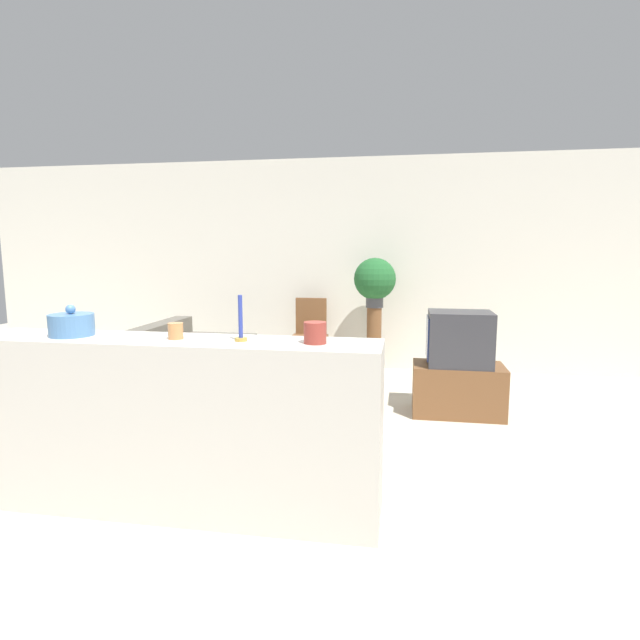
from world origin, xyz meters
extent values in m
plane|color=beige|center=(0.00, 0.00, 0.00)|extent=(14.00, 14.00, 0.00)
cube|color=silver|center=(0.00, 3.43, 1.35)|extent=(9.00, 0.06, 2.70)
cube|color=#605B51|center=(-0.85, 1.53, 0.23)|extent=(0.99, 1.80, 0.46)
cube|color=#605B51|center=(-1.24, 1.53, 0.62)|extent=(0.20, 1.80, 0.30)
cube|color=#605B51|center=(-0.85, 0.71, 0.29)|extent=(0.99, 0.16, 0.59)
cube|color=#605B51|center=(-0.85, 2.35, 0.29)|extent=(0.99, 0.16, 0.59)
cube|color=brown|center=(1.83, 1.67, 0.24)|extent=(0.83, 0.48, 0.47)
cube|color=#333338|center=(1.83, 1.67, 0.73)|extent=(0.57, 0.46, 0.50)
cube|color=navy|center=(1.54, 1.67, 0.73)|extent=(0.02, 0.38, 0.39)
cube|color=brown|center=(0.15, 2.94, 0.46)|extent=(0.44, 0.44, 0.04)
cube|color=brown|center=(0.15, 3.14, 0.71)|extent=(0.40, 0.04, 0.46)
cylinder|color=brown|center=(-0.04, 2.75, 0.22)|extent=(0.04, 0.04, 0.44)
cylinder|color=brown|center=(0.34, 2.75, 0.22)|extent=(0.04, 0.04, 0.44)
cylinder|color=brown|center=(-0.04, 3.13, 0.22)|extent=(0.04, 0.04, 0.44)
cylinder|color=brown|center=(0.34, 3.13, 0.22)|extent=(0.04, 0.04, 0.44)
cylinder|color=brown|center=(0.96, 2.98, 0.43)|extent=(0.18, 0.18, 0.85)
cylinder|color=#4C4C51|center=(0.96, 2.98, 0.92)|extent=(0.21, 0.21, 0.13)
sphere|color=#23602D|center=(0.96, 2.98, 1.20)|extent=(0.51, 0.51, 0.51)
cube|color=beige|center=(0.00, -0.40, 0.52)|extent=(2.42, 0.44, 1.03)
cylinder|color=#4C7AAD|center=(-0.63, -0.40, 1.10)|extent=(0.26, 0.26, 0.13)
sphere|color=#4C7AAD|center=(-0.63, -0.40, 1.19)|extent=(0.06, 0.06, 0.06)
cylinder|color=#C6844C|center=(0.03, -0.40, 1.08)|extent=(0.09, 0.09, 0.09)
cylinder|color=#B7933D|center=(0.42, -0.40, 1.04)|extent=(0.07, 0.07, 0.02)
cylinder|color=#2D3D9E|center=(0.42, -0.40, 1.17)|extent=(0.02, 0.02, 0.24)
cylinder|color=#99382D|center=(0.84, -0.40, 1.09)|extent=(0.12, 0.12, 0.12)
camera|label=1|loc=(1.32, -3.04, 1.54)|focal=28.00mm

